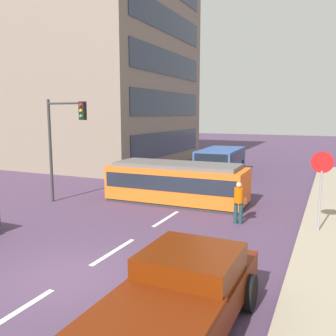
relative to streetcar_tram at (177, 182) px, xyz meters
name	(u,v)px	position (x,y,z in m)	size (l,w,h in m)	color
ground_plane	(199,199)	(0.72, 1.16, -1.01)	(120.00, 120.00, 0.00)	#4C3652
lane_stripe_0	(14,314)	(0.72, -10.84, -1.00)	(0.16, 2.40, 0.01)	silver
lane_stripe_1	(114,251)	(0.72, -6.84, -1.00)	(0.16, 2.40, 0.01)	silver
lane_stripe_2	(166,219)	(0.72, -2.84, -1.00)	(0.16, 2.40, 0.01)	silver
lane_stripe_3	(224,182)	(0.72, 6.00, -1.00)	(0.16, 2.40, 0.01)	silver
lane_stripe_4	(245,169)	(0.72, 12.00, -1.00)	(0.16, 2.40, 0.01)	silver
corner_building	(83,54)	(-13.97, 11.35, 8.59)	(16.94, 14.93, 19.20)	#7E6F5E
streetcar_tram	(177,182)	(0.00, 0.00, 0.00)	(6.79, 2.63, 1.95)	orange
city_bus	(221,160)	(-0.41, 9.03, 0.03)	(2.72, 5.50, 1.82)	#335495
pedestrian_crossing	(239,200)	(3.60, -2.27, -0.07)	(0.51, 0.36, 1.67)	#1B3A3D
pickup_truck_parked	(181,296)	(4.32, -9.98, -0.21)	(2.31, 5.02, 1.55)	#5E1C06
stop_sign	(322,175)	(6.55, -2.43, 1.19)	(0.76, 0.07, 2.88)	gray
traffic_light_mast	(63,132)	(-4.87, -2.40, 2.46)	(2.22, 0.33, 5.01)	#333333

